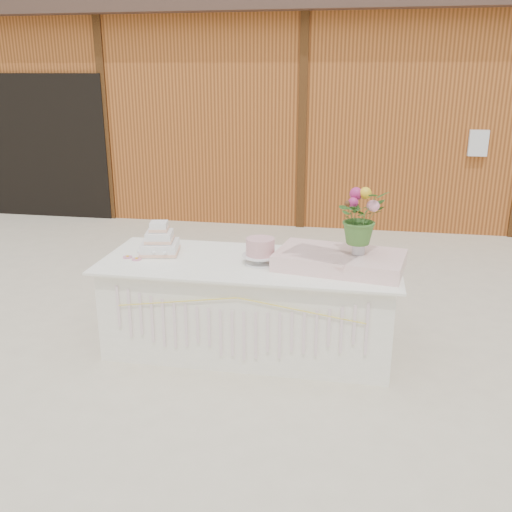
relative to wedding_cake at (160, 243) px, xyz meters
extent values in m
plane|color=beige|center=(0.78, -0.08, -0.86)|extent=(80.00, 80.00, 0.00)
cube|color=#AD5C24|center=(0.78, 5.92, 0.64)|extent=(12.00, 4.00, 3.00)
cube|color=#412D24|center=(0.78, 5.92, 2.29)|extent=(12.60, 4.60, 0.30)
cube|color=black|center=(-3.42, 3.90, 0.24)|extent=(2.40, 0.08, 2.20)
cube|color=white|center=(0.78, -0.08, -0.49)|extent=(2.28, 0.88, 0.75)
cube|color=white|center=(0.78, -0.08, -0.10)|extent=(2.40, 1.00, 0.02)
cube|color=white|center=(0.00, 0.00, -0.04)|extent=(0.34, 0.34, 0.10)
cube|color=#F6BA9B|center=(0.00, 0.00, -0.07)|extent=(0.36, 0.36, 0.02)
cube|color=white|center=(0.00, 0.00, 0.05)|extent=(0.25, 0.25, 0.09)
cube|color=#F6BA9B|center=(0.00, 0.00, 0.03)|extent=(0.26, 0.26, 0.02)
cube|color=white|center=(0.00, 0.00, 0.14)|extent=(0.16, 0.16, 0.08)
cube|color=#F6BA9B|center=(0.00, 0.00, 0.12)|extent=(0.17, 0.17, 0.02)
cylinder|color=silver|center=(0.87, -0.11, -0.09)|extent=(0.25, 0.25, 0.02)
cylinder|color=silver|center=(0.87, -0.11, -0.05)|extent=(0.07, 0.07, 0.05)
cylinder|color=silver|center=(0.87, -0.11, -0.03)|extent=(0.29, 0.29, 0.01)
cylinder|color=#DB9EA1|center=(0.87, -0.11, 0.05)|extent=(0.23, 0.23, 0.13)
cube|color=#FFD3CD|center=(1.50, -0.10, -0.03)|extent=(1.05, 0.71, 0.12)
cylinder|color=#A7A7AC|center=(1.64, -0.10, 0.10)|extent=(0.10, 0.10, 0.13)
imported|color=#3F6E2C|center=(1.64, -0.10, 0.37)|extent=(0.49, 0.49, 0.41)
camera|label=1|loc=(1.61, -4.35, 1.37)|focal=40.00mm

